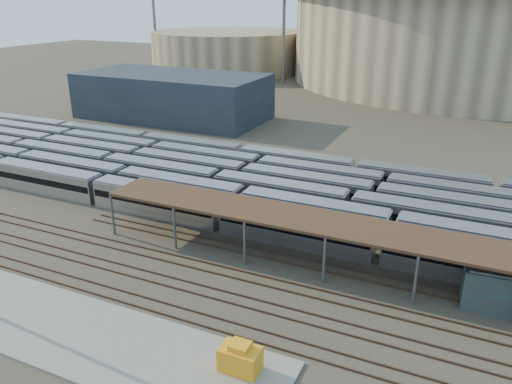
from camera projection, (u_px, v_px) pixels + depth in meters
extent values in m
plane|color=#383026|center=(165.00, 252.00, 54.92)|extent=(420.00, 420.00, 0.00)
cube|color=gray|center=(21.00, 314.00, 44.15)|extent=(50.00, 9.00, 0.20)
cube|color=#ADADB2|center=(222.00, 215.00, 59.90)|extent=(112.00, 2.90, 3.60)
cube|color=#ADADB2|center=(242.00, 203.00, 63.20)|extent=(112.00, 2.90, 3.60)
cube|color=#ADADB2|center=(217.00, 185.00, 69.07)|extent=(112.00, 2.90, 3.60)
cube|color=#ADADB2|center=(244.00, 178.00, 71.80)|extent=(112.00, 2.90, 3.60)
cube|color=#ADADB2|center=(259.00, 170.00, 75.16)|extent=(112.00, 2.90, 3.60)
cube|color=#ADADB2|center=(241.00, 158.00, 80.69)|extent=(112.00, 2.90, 3.60)
cylinder|color=#5C5D62|center=(113.00, 215.00, 58.20)|extent=(0.30, 0.30, 5.00)
cylinder|color=#5C5D62|center=(141.00, 199.00, 62.76)|extent=(0.30, 0.30, 5.00)
cylinder|color=#5C5D62|center=(175.00, 228.00, 54.88)|extent=(0.30, 0.30, 5.00)
cylinder|color=#5C5D62|center=(200.00, 210.00, 59.44)|extent=(0.30, 0.30, 5.00)
cylinder|color=#5C5D62|center=(245.00, 243.00, 51.56)|extent=(0.30, 0.30, 5.00)
cylinder|color=#5C5D62|center=(265.00, 223.00, 56.12)|extent=(0.30, 0.30, 5.00)
cylinder|color=#5C5D62|center=(324.00, 260.00, 48.23)|extent=(0.30, 0.30, 5.00)
cylinder|color=#5C5D62|center=(339.00, 237.00, 52.80)|extent=(0.30, 0.30, 5.00)
cylinder|color=#5C5D62|center=(416.00, 280.00, 44.91)|extent=(0.30, 0.30, 5.00)
cylinder|color=#5C5D62|center=(423.00, 253.00, 49.48)|extent=(0.30, 0.30, 5.00)
cube|color=#362216|center=(377.00, 232.00, 47.88)|extent=(60.00, 6.00, 0.30)
cube|color=#4C3323|center=(156.00, 259.00, 53.41)|extent=(170.00, 0.12, 0.18)
cube|color=#4C3323|center=(164.00, 252.00, 54.68)|extent=(170.00, 0.12, 0.18)
cube|color=#4C3323|center=(132.00, 276.00, 50.03)|extent=(170.00, 0.12, 0.18)
cube|color=#4C3323|center=(141.00, 269.00, 51.30)|extent=(170.00, 0.12, 0.18)
cube|color=#4C3323|center=(106.00, 297.00, 46.65)|extent=(170.00, 0.12, 0.18)
cube|color=#4C3323|center=(116.00, 289.00, 47.92)|extent=(170.00, 0.12, 0.18)
cylinder|color=tan|center=(479.00, 37.00, 158.37)|extent=(116.00, 116.00, 28.00)
cylinder|color=tan|center=(228.00, 51.00, 185.43)|extent=(56.00, 56.00, 14.00)
cube|color=#1E232D|center=(173.00, 96.00, 113.11)|extent=(42.00, 20.00, 10.00)
cylinder|color=#5C5D62|center=(284.00, 24.00, 152.85)|extent=(1.00, 1.00, 36.00)
cylinder|color=#5C5D62|center=(154.00, 19.00, 182.61)|extent=(1.00, 1.00, 36.00)
cylinder|color=#5C5D62|center=(382.00, 19.00, 187.35)|extent=(1.00, 1.00, 36.00)
cube|color=orange|center=(240.00, 359.00, 37.14)|extent=(3.04, 1.92, 1.89)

